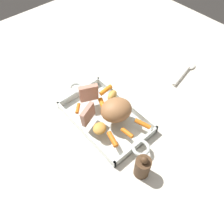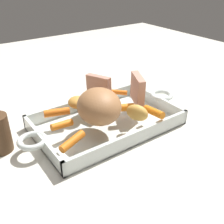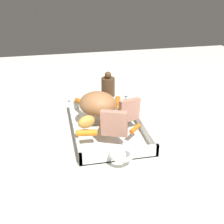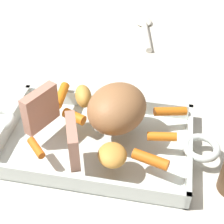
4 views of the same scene
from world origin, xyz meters
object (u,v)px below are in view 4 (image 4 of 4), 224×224
object	(u,v)px
potato_golden_large	(112,155)
serving_spoon	(145,30)
baby_carrot_northeast	(74,117)
roast_slice_thick	(40,110)
baby_carrot_center_right	(170,111)
baby_carrot_southwest	(162,135)
roast_slice_thin	(73,141)
baby_carrot_center_left	(150,159)
roasting_dish	(96,141)
pork_roast	(117,108)
baby_carrot_short	(36,148)
potato_golden_small	(83,96)
baby_carrot_southeast	(61,95)

from	to	relation	value
potato_golden_large	serving_spoon	bearing A→B (deg)	-89.65
baby_carrot_northeast	roast_slice_thick	bearing A→B (deg)	23.51
baby_carrot_center_right	baby_carrot_southwest	world-z (taller)	baby_carrot_center_right
potato_golden_large	baby_carrot_center_right	bearing A→B (deg)	-122.99
roast_slice_thick	baby_carrot_center_right	size ratio (longest dim) A/B	1.19
roast_slice_thin	potato_golden_large	xyz separation A→B (m)	(-0.07, -0.00, -0.02)
serving_spoon	baby_carrot_center_left	bearing A→B (deg)	175.77
baby_carrot_center_left	potato_golden_large	world-z (taller)	potato_golden_large
baby_carrot_northeast	serving_spoon	bearing A→B (deg)	-100.92
roasting_dish	baby_carrot_southwest	distance (m)	0.13
baby_carrot_center_left	baby_carrot_southwest	world-z (taller)	same
roast_slice_thick	potato_golden_large	world-z (taller)	roast_slice_thick
baby_carrot_southwest	baby_carrot_northeast	size ratio (longest dim) A/B	1.18
baby_carrot_southwest	roast_slice_thin	bearing A→B (deg)	25.56
pork_roast	potato_golden_large	xyz separation A→B (m)	(-0.01, 0.09, -0.03)
baby_carrot_southwest	potato_golden_large	size ratio (longest dim) A/B	0.98
baby_carrot_center_left	baby_carrot_short	size ratio (longest dim) A/B	1.33
baby_carrot_short	serving_spoon	world-z (taller)	baby_carrot_short
baby_carrot_center_left	baby_carrot_short	world-z (taller)	baby_carrot_center_left
baby_carrot_southwest	potato_golden_small	bearing A→B (deg)	-23.02
pork_roast	potato_golden_small	bearing A→B (deg)	-31.93
roasting_dish	roast_slice_thin	bearing A→B (deg)	72.31
baby_carrot_southeast	baby_carrot_center_left	size ratio (longest dim) A/B	0.97
baby_carrot_center_right	roast_slice_thin	bearing A→B (deg)	41.63
baby_carrot_center_left	potato_golden_large	distance (m)	0.07
roasting_dish	pork_roast	world-z (taller)	pork_roast
pork_roast	baby_carrot_southwest	xyz separation A→B (m)	(-0.09, 0.02, -0.03)
roast_slice_thick	potato_golden_small	distance (m)	0.10
baby_carrot_southwest	baby_carrot_short	distance (m)	0.23
roasting_dish	potato_golden_large	xyz separation A→B (m)	(-0.05, 0.07, 0.04)
roast_slice_thick	baby_carrot_northeast	xyz separation A→B (m)	(-0.06, -0.03, -0.03)
baby_carrot_center_left	potato_golden_small	xyz separation A→B (m)	(0.15, -0.14, 0.01)
pork_roast	baby_carrot_center_right	bearing A→B (deg)	-154.31
baby_carrot_center_left	serving_spoon	size ratio (longest dim) A/B	0.31
roast_slice_thick	baby_carrot_southeast	xyz separation A→B (m)	(-0.01, -0.09, -0.03)
baby_carrot_short	potato_golden_small	distance (m)	0.15
potato_golden_small	baby_carrot_center_left	bearing A→B (deg)	138.70
baby_carrot_short	serving_spoon	size ratio (longest dim) A/B	0.23
roasting_dish	potato_golden_small	world-z (taller)	potato_golden_small
pork_roast	baby_carrot_southwest	distance (m)	0.10
baby_carrot_southeast	potato_golden_small	world-z (taller)	potato_golden_small
roast_slice_thick	baby_carrot_northeast	bearing A→B (deg)	-156.49
baby_carrot_short	roasting_dish	bearing A→B (deg)	-143.13
pork_roast	potato_golden_small	world-z (taller)	pork_roast
baby_carrot_southwest	pork_roast	bearing A→B (deg)	-14.07
roasting_dish	baby_carrot_center_left	distance (m)	0.13
roasting_dish	serving_spoon	distance (m)	0.49
roast_slice_thick	baby_carrot_short	bearing A→B (deg)	100.51
baby_carrot_southwest	serving_spoon	bearing A→B (deg)	-80.12
baby_carrot_southwest	potato_golden_large	xyz separation A→B (m)	(0.08, 0.07, 0.01)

